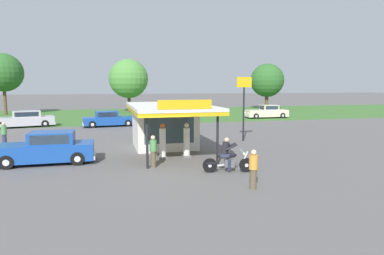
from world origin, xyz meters
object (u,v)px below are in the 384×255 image
(gas_pump_offside, at_px, (187,142))
(roadside_pole_sign, at_px, (244,97))
(bystander_leaning_by_kiosk, at_px, (4,134))
(featured_classic_sedan, at_px, (47,149))
(parked_car_back_row_centre_left, at_px, (109,119))
(gas_pump_nearside, at_px, (163,142))
(motorcycle_with_rider, at_px, (227,158))
(parked_car_second_row_spare, at_px, (267,112))
(parked_car_back_row_far_right, at_px, (24,120))
(parked_car_back_row_left, at_px, (174,115))
(bystander_chatting_near_pumps, at_px, (253,169))
(bystander_admiring_sedan, at_px, (153,151))

(gas_pump_offside, height_order, roadside_pole_sign, roadside_pole_sign)
(roadside_pole_sign, bearing_deg, bystander_leaning_by_kiosk, 173.32)
(featured_classic_sedan, xyz_separation_m, parked_car_back_row_centre_left, (3.20, 15.09, -0.06))
(gas_pump_nearside, height_order, motorcycle_with_rider, gas_pump_nearside)
(parked_car_second_row_spare, distance_m, parked_car_back_row_centre_left, 19.02)
(parked_car_back_row_far_right, height_order, roadside_pole_sign, roadside_pole_sign)
(gas_pump_offside, xyz_separation_m, parked_car_back_row_left, (3.11, 18.43, -0.19))
(parked_car_second_row_spare, bearing_deg, bystander_leaning_by_kiosk, -152.34)
(bystander_leaning_by_kiosk, bearing_deg, roadside_pole_sign, -6.68)
(gas_pump_offside, relative_size, bystander_leaning_by_kiosk, 1.19)
(gas_pump_nearside, xyz_separation_m, bystander_leaning_by_kiosk, (-9.19, 5.96, -0.04))
(bystander_chatting_near_pumps, bearing_deg, roadside_pole_sign, 68.49)
(motorcycle_with_rider, relative_size, parked_car_second_row_spare, 0.43)
(parked_car_back_row_left, distance_m, parked_car_back_row_centre_left, 7.64)
(parked_car_second_row_spare, height_order, bystander_admiring_sedan, parked_car_second_row_spare)
(featured_classic_sedan, distance_m, roadside_pole_sign, 13.01)
(parked_car_second_row_spare, bearing_deg, parked_car_back_row_centre_left, -168.60)
(gas_pump_nearside, height_order, featured_classic_sedan, gas_pump_nearside)
(featured_classic_sedan, relative_size, roadside_pole_sign, 1.08)
(motorcycle_with_rider, bearing_deg, parked_car_back_row_centre_left, 104.50)
(parked_car_back_row_left, xyz_separation_m, roadside_pole_sign, (2.00, -14.30, 2.41))
(parked_car_back_row_far_right, xyz_separation_m, parked_car_back_row_left, (14.79, 1.71, -0.04))
(featured_classic_sedan, relative_size, bystander_leaning_by_kiosk, 3.07)
(parked_car_back_row_far_right, bearing_deg, parked_car_second_row_spare, 5.33)
(parked_car_back_row_far_right, bearing_deg, parked_car_back_row_left, 6.58)
(gas_pump_offside, bearing_deg, roadside_pole_sign, 38.93)
(gas_pump_nearside, relative_size, motorcycle_with_rider, 0.84)
(gas_pump_nearside, distance_m, motorcycle_with_rider, 4.28)
(gas_pump_offside, bearing_deg, parked_car_second_row_spare, 52.48)
(roadside_pole_sign, bearing_deg, parked_car_back_row_far_right, 143.14)
(gas_pump_offside, xyz_separation_m, bystander_chatting_near_pumps, (1.07, -6.12, -0.07))
(parked_car_back_row_left, xyz_separation_m, parked_car_back_row_centre_left, (-7.02, -3.00, 0.01))
(roadside_pole_sign, bearing_deg, gas_pump_offside, -141.07)
(parked_car_back_row_left, xyz_separation_m, bystander_admiring_sedan, (-5.19, -20.23, 0.14))
(parked_car_back_row_centre_left, height_order, bystander_leaning_by_kiosk, bystander_leaning_by_kiosk)
(bystander_chatting_near_pumps, xyz_separation_m, bystander_admiring_sedan, (-3.15, 4.31, 0.02))
(parked_car_back_row_far_right, bearing_deg, gas_pump_nearside, -58.20)
(gas_pump_nearside, xyz_separation_m, motorcycle_with_rider, (2.32, -3.59, -0.21))
(motorcycle_with_rider, bearing_deg, featured_classic_sedan, 154.19)
(parked_car_back_row_centre_left, relative_size, roadside_pole_sign, 1.16)
(parked_car_back_row_far_right, distance_m, parked_car_second_row_spare, 26.53)
(bystander_admiring_sedan, bearing_deg, parked_car_back_row_left, 75.62)
(parked_car_back_row_centre_left, bearing_deg, motorcycle_with_rider, -75.50)
(gas_pump_offside, xyz_separation_m, roadside_pole_sign, (5.11, 4.13, 2.22))
(motorcycle_with_rider, xyz_separation_m, bystander_admiring_sedan, (-3.08, 1.78, 0.15))
(bystander_leaning_by_kiosk, bearing_deg, parked_car_back_row_far_right, 96.24)
(parked_car_back_row_far_right, height_order, parked_car_back_row_left, parked_car_back_row_far_right)
(featured_classic_sedan, distance_m, parked_car_second_row_spare, 28.85)
(bystander_leaning_by_kiosk, bearing_deg, gas_pump_nearside, -32.95)
(parked_car_back_row_left, distance_m, bystander_chatting_near_pumps, 24.63)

